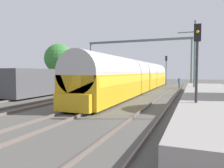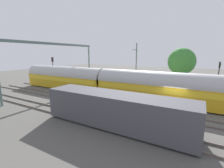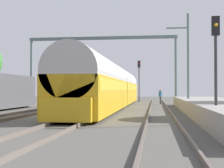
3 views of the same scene
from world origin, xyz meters
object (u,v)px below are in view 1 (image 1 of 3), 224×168
Objects in this scene: freight_car at (50,81)px; railway_signal_near at (197,59)px; person_crossing at (179,82)px; passenger_train at (139,76)px; catenary_gantry at (137,51)px; railway_signal_far at (166,67)px.

railway_signal_near reaches higher than freight_car.
person_crossing is 22.78m from railway_signal_near.
passenger_train is 1.88× the size of catenary_gantry.
passenger_train is at bearing -98.24° from railway_signal_far.
catenary_gantry is (-4.10, -5.73, 2.48)m from railway_signal_far.
person_crossing is 6.85m from railway_signal_far.
railway_signal_near is (15.56, -8.20, 1.77)m from freight_car.
person_crossing is at bearing -0.54° from catenary_gantry.
catenary_gantry reaches higher than passenger_train.
railway_signal_far is (10.64, 20.16, 2.00)m from freight_car.
catenary_gantry is at bearing -125.58° from railway_signal_far.
catenary_gantry reaches higher than railway_signal_far.
catenary_gantry is at bearing 113.67° from person_crossing.
railway_signal_near is 0.92× the size of railway_signal_far.
railway_signal_far is at bearing 81.76° from passenger_train.
person_crossing is at bearing 95.60° from railway_signal_near.
catenary_gantry reaches higher than person_crossing.
railway_signal_far is (-4.92, 28.36, 0.24)m from railway_signal_near.
railway_signal_far reaches higher than person_crossing.
railway_signal_far is 0.31× the size of catenary_gantry.
catenary_gantry reaches higher than railway_signal_near.
passenger_train is 16.64m from railway_signal_near.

